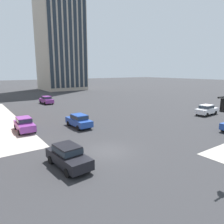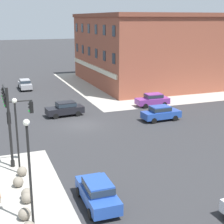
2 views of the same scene
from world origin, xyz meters
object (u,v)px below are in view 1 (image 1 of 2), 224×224
object	(u,v)px
car_main_northbound_near	(24,124)
car_cross_westbound	(46,100)
car_main_southbound_far	(68,155)
car_cross_eastbound	(79,120)
car_main_mid	(207,109)

from	to	relation	value
car_main_northbound_near	car_cross_westbound	xyz separation A→B (m)	(8.85, 19.51, 0.00)
car_main_northbound_near	car_main_southbound_far	distance (m)	11.90
car_cross_eastbound	car_cross_westbound	bearing A→B (deg)	82.96
car_main_northbound_near	car_cross_westbound	size ratio (longest dim) A/B	0.99
car_cross_eastbound	car_main_northbound_near	bearing A→B (deg)	160.73
car_main_northbound_near	car_main_southbound_far	bearing A→B (deg)	-87.47
car_main_southbound_far	car_cross_eastbound	world-z (taller)	same
car_cross_westbound	car_main_mid	bearing A→B (deg)	-56.27
car_main_southbound_far	car_cross_westbound	xyz separation A→B (m)	(8.33, 31.39, 0.00)
car_cross_eastbound	car_cross_westbound	xyz separation A→B (m)	(2.68, 21.67, 0.00)
car_cross_westbound	car_main_mid	distance (m)	32.26
car_main_southbound_far	car_main_mid	world-z (taller)	same
car_main_southbound_far	car_main_northbound_near	bearing A→B (deg)	92.53
car_main_southbound_far	car_cross_westbound	size ratio (longest dim) A/B	1.01
car_main_northbound_near	car_main_mid	size ratio (longest dim) A/B	0.99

